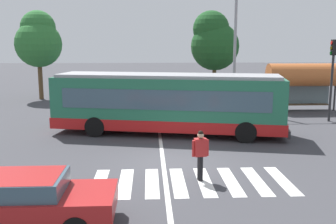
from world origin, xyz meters
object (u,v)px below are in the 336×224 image
(parked_car_red, at_px, (158,91))
(bus_stop_shelter, at_px, (303,76))
(foreground_sedan, at_px, (24,198))
(parked_car_blue, at_px, (93,91))
(traffic_light_far_corner, at_px, (333,67))
(parked_car_champagne, at_px, (127,91))
(background_tree_right, at_px, (214,41))
(background_tree_left, at_px, (38,39))
(pedestrian_crossing_street, at_px, (200,153))
(parked_car_black, at_px, (191,90))
(city_transit_bus, at_px, (168,103))
(twin_arm_street_lamp, at_px, (235,32))

(parked_car_red, relative_size, bus_stop_shelter, 0.97)
(foreground_sedan, relative_size, parked_car_red, 0.97)
(parked_car_blue, height_order, traffic_light_far_corner, traffic_light_far_corner)
(foreground_sedan, bearing_deg, parked_car_red, 79.97)
(parked_car_champagne, height_order, background_tree_right, background_tree_right)
(background_tree_left, bearing_deg, pedestrian_crossing_street, -62.07)
(parked_car_black, bearing_deg, background_tree_right, 53.02)
(parked_car_red, bearing_deg, city_transit_bus, -89.14)
(parked_car_black, distance_m, background_tree_right, 5.56)
(twin_arm_street_lamp, bearing_deg, background_tree_right, 90.81)
(pedestrian_crossing_street, height_order, parked_car_blue, pedestrian_crossing_street)
(background_tree_left, bearing_deg, background_tree_right, 8.40)
(parked_car_blue, height_order, parked_car_champagne, same)
(parked_car_champagne, bearing_deg, pedestrian_crossing_street, -79.67)
(pedestrian_crossing_street, xyz_separation_m, parked_car_champagne, (-3.49, 19.12, -0.20))
(parked_car_black, xyz_separation_m, traffic_light_far_corner, (7.19, -9.57, 2.45))
(parked_car_champagne, bearing_deg, traffic_light_far_corner, -37.19)
(city_transit_bus, relative_size, parked_car_black, 2.57)
(background_tree_left, bearing_deg, foreground_sedan, -75.95)
(parked_car_champagne, distance_m, background_tree_left, 8.34)
(twin_arm_street_lamp, relative_size, background_tree_left, 1.20)
(parked_car_blue, xyz_separation_m, parked_car_champagne, (2.81, -0.12, 0.00))
(bus_stop_shelter, distance_m, background_tree_left, 20.70)
(foreground_sedan, xyz_separation_m, twin_arm_street_lamp, (9.08, 17.32, 4.60))
(pedestrian_crossing_street, relative_size, traffic_light_far_corner, 0.36)
(parked_car_champagne, height_order, background_tree_left, background_tree_left)
(foreground_sedan, height_order, bus_stop_shelter, bus_stop_shelter)
(city_transit_bus, xyz_separation_m, parked_car_blue, (-5.54, 12.36, -0.82))
(twin_arm_street_lamp, xyz_separation_m, background_tree_left, (-14.89, 5.92, -0.47))
(city_transit_bus, xyz_separation_m, background_tree_right, (4.87, 15.42, 3.19))
(parked_car_champagne, xyz_separation_m, parked_car_black, (5.29, 0.10, 0.00))
(pedestrian_crossing_street, bearing_deg, parked_car_black, 84.65)
(traffic_light_far_corner, bearing_deg, parked_car_black, 126.91)
(city_transit_bus, distance_m, traffic_light_far_corner, 10.26)
(foreground_sedan, xyz_separation_m, traffic_light_far_corner, (13.84, 12.77, 2.45))
(background_tree_right, bearing_deg, parked_car_black, -126.98)
(city_transit_bus, height_order, parked_car_black, city_transit_bus)
(parked_car_blue, height_order, bus_stop_shelter, bus_stop_shelter)
(parked_car_champagne, distance_m, bus_stop_shelter, 13.63)
(parked_car_black, bearing_deg, pedestrian_crossing_street, -95.35)
(bus_stop_shelter, relative_size, background_tree_right, 0.64)
(foreground_sedan, xyz_separation_m, parked_car_red, (3.91, 22.12, 0.00))
(parked_car_red, height_order, parked_car_black, same)
(parked_car_red, distance_m, twin_arm_street_lamp, 8.42)
(background_tree_right, bearing_deg, traffic_light_far_corner, -68.92)
(foreground_sedan, xyz_separation_m, background_tree_left, (-5.82, 23.24, 4.13))
(traffic_light_far_corner, distance_m, background_tree_left, 22.33)
(bus_stop_shelter, bearing_deg, parked_car_blue, 158.35)
(traffic_light_far_corner, bearing_deg, pedestrian_crossing_street, -132.97)
(parked_car_red, distance_m, parked_car_black, 2.75)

